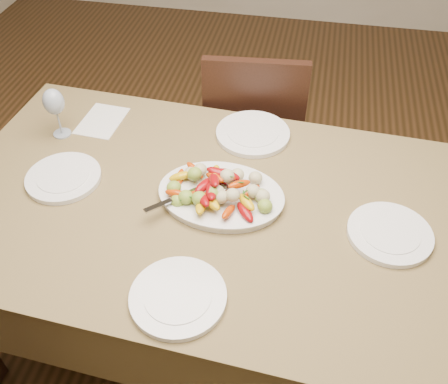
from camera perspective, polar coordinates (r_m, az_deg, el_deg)
floor at (r=2.24m, az=-0.45°, el=-13.93°), size 6.00×6.00×0.00m
dining_table at (r=1.89m, az=0.00°, el=-9.70°), size 1.90×1.14×0.76m
chair_far at (r=2.37m, az=3.47°, el=6.96°), size 0.46×0.46×0.95m
serving_platter at (r=1.61m, az=-0.34°, el=-0.53°), size 0.41×0.32×0.02m
roasted_vegetables at (r=1.57m, az=-0.35°, el=0.96°), size 0.34×0.24×0.09m
serving_spoon at (r=1.57m, az=-2.98°, el=-0.07°), size 0.25×0.23×0.03m
plate_left at (r=1.77m, az=-17.86°, el=1.56°), size 0.25×0.25×0.02m
plate_right at (r=1.59m, az=18.41°, el=-4.56°), size 0.25×0.25×0.02m
plate_far at (r=1.87m, az=3.31°, el=6.66°), size 0.27×0.27×0.02m
plate_near at (r=1.37m, az=-5.27°, el=-11.87°), size 0.26×0.26×0.02m
wine_glass at (r=1.92m, az=-18.63°, el=8.72°), size 0.08×0.08×0.20m
menu_card at (r=2.01m, az=-13.78°, el=7.91°), size 0.16×0.22×0.00m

